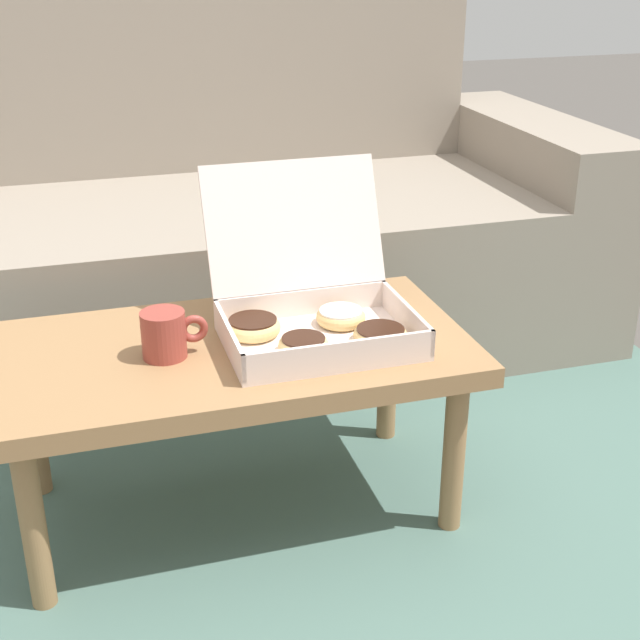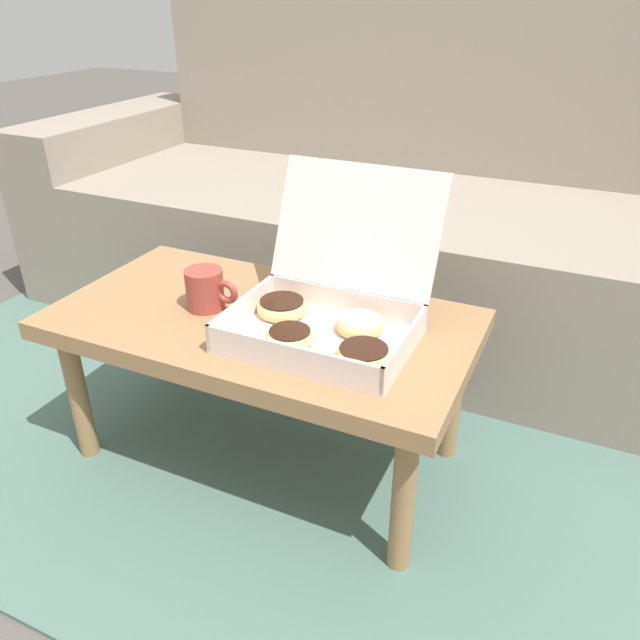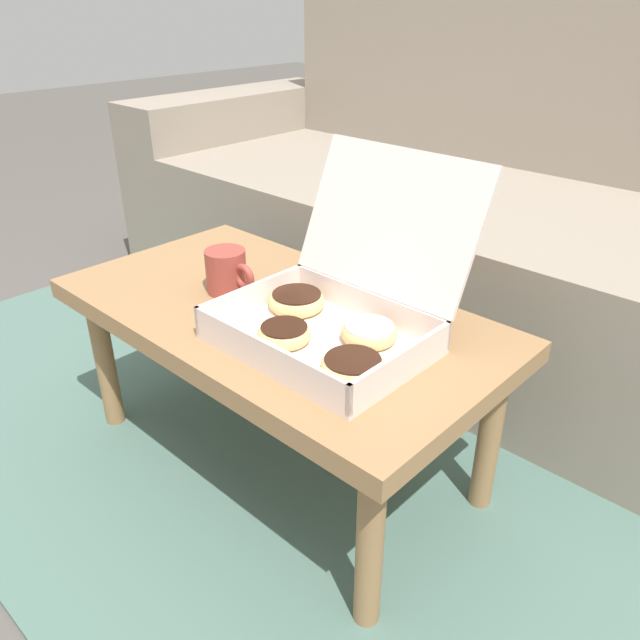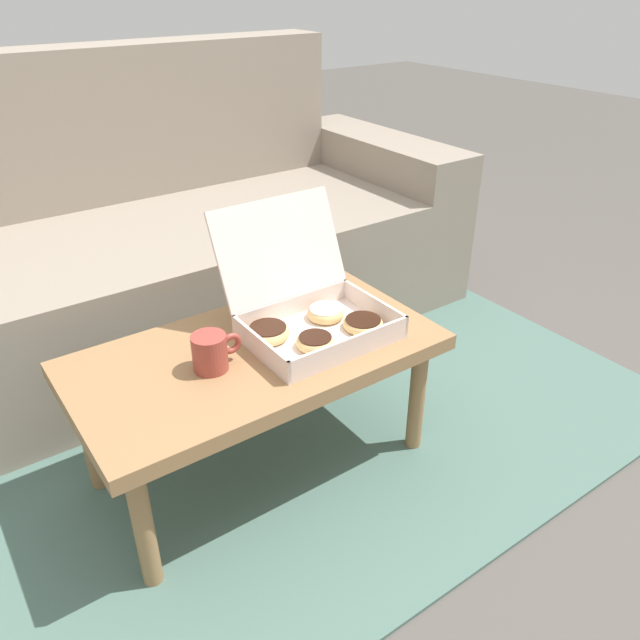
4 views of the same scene
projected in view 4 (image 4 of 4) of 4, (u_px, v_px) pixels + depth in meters
name	position (u px, v px, depth m)	size (l,w,h in m)	color
ground_plane	(261.00, 463.00, 1.73)	(12.00, 12.00, 0.00)	#514C47
area_rug	(211.00, 407.00, 1.94)	(2.50, 1.80, 0.01)	#4C6B60
couch	(132.00, 256.00, 2.18)	(2.38, 0.89, 0.97)	gray
coffee_table	(257.00, 364.00, 1.56)	(0.90, 0.48, 0.38)	#997047
pastry_box	(309.00, 312.00, 1.59)	(0.36, 0.37, 0.30)	silver
coffee_mug	(211.00, 352.00, 1.44)	(0.12, 0.08, 0.09)	#993D33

